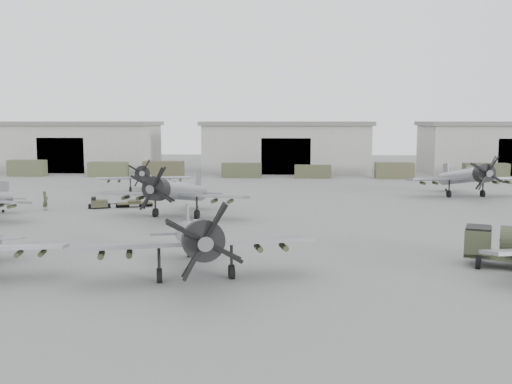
% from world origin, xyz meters
% --- Properties ---
extents(ground, '(220.00, 220.00, 0.00)m').
position_xyz_m(ground, '(0.00, 0.00, 0.00)').
color(ground, slate).
rests_on(ground, ground).
extents(hangar_left, '(29.00, 14.80, 8.70)m').
position_xyz_m(hangar_left, '(-38.00, 61.96, 4.37)').
color(hangar_left, '#A3A399').
rests_on(hangar_left, ground).
extents(hangar_center, '(29.00, 14.80, 8.70)m').
position_xyz_m(hangar_center, '(0.00, 61.96, 4.37)').
color(hangar_center, '#A3A399').
rests_on(hangar_center, ground).
extents(hangar_right, '(29.00, 14.80, 8.70)m').
position_xyz_m(hangar_right, '(38.00, 61.96, 4.37)').
color(hangar_right, '#A3A399').
rests_on(hangar_right, ground).
extents(support_truck_0, '(5.81, 2.20, 2.57)m').
position_xyz_m(support_truck_0, '(-41.45, 50.00, 1.28)').
color(support_truck_0, '#434A30').
rests_on(support_truck_0, ground).
extents(support_truck_1, '(6.04, 2.20, 2.32)m').
position_xyz_m(support_truck_1, '(-28.17, 50.00, 1.16)').
color(support_truck_1, '#474B31').
rests_on(support_truck_1, ground).
extents(support_truck_2, '(6.29, 2.20, 2.51)m').
position_xyz_m(support_truck_2, '(-19.23, 50.00, 1.26)').
color(support_truck_2, '#3E3E29').
rests_on(support_truck_2, ground).
extents(support_truck_3, '(6.17, 2.20, 2.26)m').
position_xyz_m(support_truck_3, '(-6.83, 50.00, 1.13)').
color(support_truck_3, '#3C412B').
rests_on(support_truck_3, ground).
extents(support_truck_4, '(5.64, 2.20, 2.00)m').
position_xyz_m(support_truck_4, '(4.26, 50.00, 1.00)').
color(support_truck_4, '#3E4029').
rests_on(support_truck_4, ground).
extents(support_truck_5, '(5.78, 2.20, 2.47)m').
position_xyz_m(support_truck_5, '(16.75, 50.00, 1.24)').
color(support_truck_5, '#46462E').
rests_on(support_truck_5, ground).
extents(support_truck_6, '(6.55, 2.20, 2.42)m').
position_xyz_m(support_truck_6, '(30.50, 50.00, 1.21)').
color(support_truck_6, '#3E432C').
rests_on(support_truck_6, ground).
extents(aircraft_near_1, '(13.43, 12.09, 5.35)m').
position_xyz_m(aircraft_near_1, '(-3.99, -7.96, 2.43)').
color(aircraft_near_1, gray).
rests_on(aircraft_near_1, ground).
extents(aircraft_mid_1, '(13.63, 12.27, 5.41)m').
position_xyz_m(aircraft_mid_1, '(-9.44, 12.38, 2.46)').
color(aircraft_mid_1, gray).
rests_on(aircraft_mid_1, ground).
extents(aircraft_far_0, '(11.64, 10.48, 4.62)m').
position_xyz_m(aircraft_far_0, '(-17.10, 30.52, 2.10)').
color(aircraft_far_0, '#93959B').
rests_on(aircraft_far_0, ground).
extents(aircraft_far_1, '(13.63, 12.26, 5.41)m').
position_xyz_m(aircraft_far_1, '(21.45, 28.75, 2.46)').
color(aircraft_far_1, gray).
rests_on(aircraft_far_1, ground).
extents(tug_trailer, '(6.08, 3.11, 1.22)m').
position_xyz_m(tug_trailer, '(-17.12, 18.03, 0.46)').
color(tug_trailer, '#46472E').
rests_on(tug_trailer, ground).
extents(ground_crew, '(0.55, 0.76, 1.92)m').
position_xyz_m(ground_crew, '(-23.27, 15.94, 0.96)').
color(ground_crew, '#3C432C').
rests_on(ground_crew, ground).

